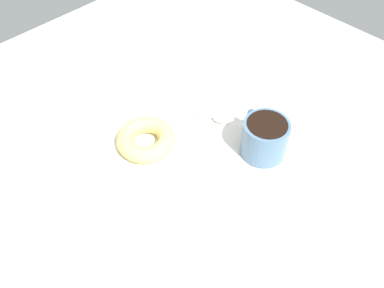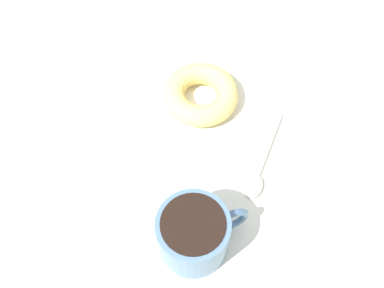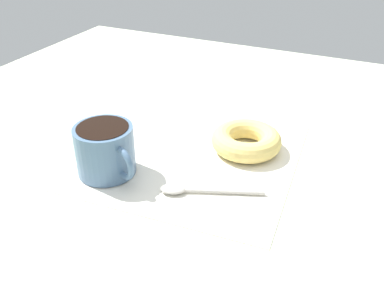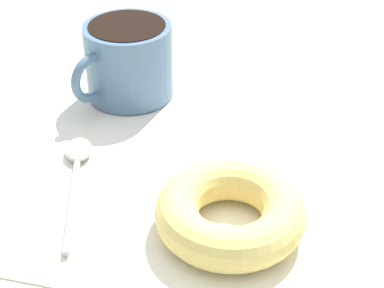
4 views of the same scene
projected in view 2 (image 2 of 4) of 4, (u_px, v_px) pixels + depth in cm
name	position (u px, v px, depth cm)	size (l,w,h in cm)	color
ground_plane	(197.00, 160.00, 62.48)	(120.00, 120.00, 2.00)	beige
napkin	(192.00, 152.00, 61.92)	(32.94, 32.94, 0.30)	white
coffee_cup	(194.00, 234.00, 51.40)	(8.81, 11.31, 7.62)	slate
donut	(201.00, 94.00, 64.94)	(11.51, 11.51, 3.37)	#E5C66B
spoon	(259.00, 173.00, 59.56)	(6.78, 14.34, 0.90)	#B7B2A8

